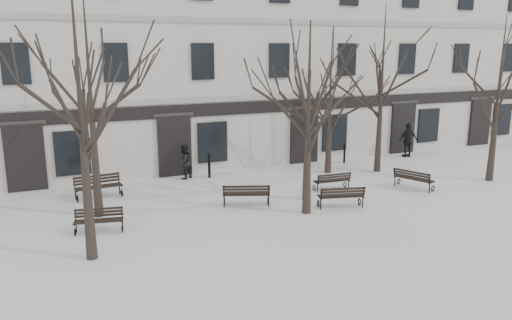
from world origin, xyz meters
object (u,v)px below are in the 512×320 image
bench_1 (246,194)px  tree_2 (309,96)px  bench_2 (341,196)px  bench_3 (98,186)px  bench_0 (99,220)px  bench_5 (413,178)px  tree_0 (78,78)px  tree_3 (500,80)px  tree_1 (309,91)px  bench_4 (332,181)px

bench_1 → tree_2: bearing=158.2°
bench_2 → bench_3: bearing=-15.7°
bench_0 → bench_5: (13.21, -0.02, 0.04)m
tree_0 → bench_1: 8.17m
tree_3 → tree_2: bearing=-175.9°
tree_1 → tree_2: tree_1 is taller
tree_0 → tree_1: bearing=17.0°
tree_2 → tree_3: tree_3 is taller
tree_3 → bench_1: 12.58m
tree_0 → bench_2: (9.31, 1.12, -4.77)m
bench_0 → bench_1: (5.59, 0.62, 0.06)m
tree_2 → bench_4: size_ratio=4.30×
tree_1 → tree_3: bearing=-4.9°
tree_3 → bench_1: size_ratio=3.89×
bench_4 → bench_5: (3.37, -1.20, 0.04)m
bench_5 → bench_4: bearing=48.2°
tree_2 → tree_0: bearing=-171.8°
tree_2 → tree_3: size_ratio=0.94×
tree_2 → bench_2: 4.17m
tree_0 → bench_4: tree_0 is taller
tree_1 → bench_3: tree_1 is taller
tree_0 → bench_2: tree_0 is taller
tree_3 → tree_1: bearing=175.1°
bench_0 → bench_1: 5.63m
bench_3 → bench_5: bench_3 is taller
tree_0 → bench_1: tree_0 is taller
tree_1 → bench_4: size_ratio=4.35×
bench_4 → bench_1: bearing=11.1°
bench_3 → bench_5: size_ratio=1.06×
tree_1 → bench_2: tree_1 is taller
bench_5 → bench_0: bearing=67.8°
tree_0 → bench_5: size_ratio=4.66×
bench_1 → bench_3: 6.21m
bench_1 → bench_4: bearing=-151.4°
tree_1 → tree_3: (9.26, -0.80, 0.23)m
tree_3 → bench_4: size_ratio=4.58×
bench_1 → bench_2: bearing=174.3°
bench_2 → bench_3: bench_3 is taller
bench_1 → bench_3: bench_3 is taller
tree_0 → tree_2: size_ratio=1.20×
tree_1 → tree_2: size_ratio=1.01×
tree_3 → bench_2: size_ratio=4.03×
tree_0 → bench_1: bearing=24.6°
bench_1 → bench_2: size_ratio=1.04×
tree_2 → bench_5: tree_2 is taller
bench_0 → tree_3: bearing=10.1°
bench_0 → bench_4: bench_4 is taller
bench_4 → bench_5: size_ratio=0.90×
tree_2 → bench_1: (-1.77, 1.64, -3.87)m
tree_0 → bench_3: 7.84m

